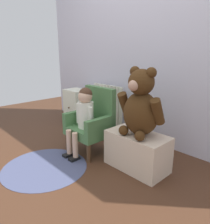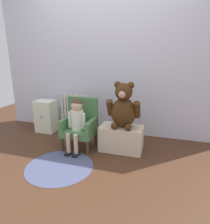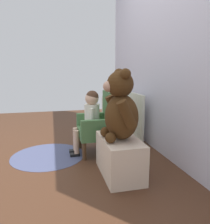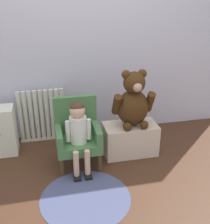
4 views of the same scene
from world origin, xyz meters
name	(u,v)px [view 4 (image 4 of 4)]	position (x,y,z in m)	size (l,w,h in m)	color
ground_plane	(109,194)	(0.00, 0.00, 0.00)	(6.00, 6.00, 0.00)	#462919
back_wall	(84,38)	(0.00, 1.29, 1.20)	(3.80, 0.05, 2.40)	silver
radiator	(42,116)	(-0.55, 1.16, 0.32)	(0.56, 0.05, 0.64)	silver
small_dresser	(1,131)	(-1.01, 0.96, 0.27)	(0.32, 0.28, 0.55)	silver
child_armchair	(77,134)	(-0.20, 0.59, 0.34)	(0.44, 0.39, 0.71)	#467342
child_figure	(78,127)	(-0.20, 0.48, 0.48)	(0.25, 0.35, 0.73)	silver
low_bench	(130,139)	(0.39, 0.64, 0.17)	(0.59, 0.32, 0.35)	beige
large_teddy_bear	(133,102)	(0.41, 0.64, 0.62)	(0.45, 0.32, 0.62)	#422811
floor_rug	(85,198)	(-0.22, -0.01, 0.00)	(0.81, 0.81, 0.01)	#464D6E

